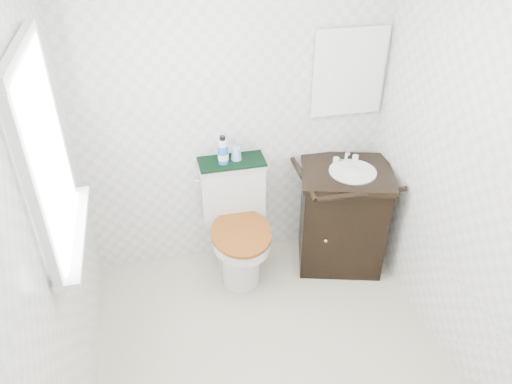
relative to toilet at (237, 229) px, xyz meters
name	(u,v)px	position (x,y,z in m)	size (l,w,h in m)	color
floor	(275,368)	(0.05, -0.96, -0.38)	(2.40, 2.40, 0.00)	beige
wall_back	(235,115)	(0.05, 0.24, 0.82)	(2.40, 2.40, 0.00)	silver
wall_left	(48,247)	(-1.05, -0.96, 0.82)	(2.40, 2.40, 0.00)	silver
wall_right	(477,188)	(1.15, -0.96, 0.82)	(2.40, 2.40, 0.00)	silver
window	(43,154)	(-1.02, -0.71, 1.17)	(0.02, 0.70, 0.90)	white
mirror	(349,72)	(0.85, 0.21, 1.07)	(0.50, 0.02, 0.60)	silver
toilet	(237,229)	(0.00, 0.00, 0.00)	(0.48, 0.66, 0.89)	silver
vanity	(342,214)	(0.81, -0.06, 0.05)	(0.77, 0.71, 0.92)	black
trash_bin	(237,253)	(0.00, 0.00, -0.23)	(0.24, 0.20, 0.30)	white
towel	(232,162)	(0.00, 0.13, 0.51)	(0.47, 0.22, 0.02)	black
mouthwash_bottle	(223,151)	(-0.06, 0.11, 0.61)	(0.07, 0.07, 0.21)	blue
cup	(236,153)	(0.04, 0.14, 0.57)	(0.07, 0.07, 0.09)	#7B9BCA
soap_bar	(339,160)	(0.80, 0.08, 0.45)	(0.07, 0.04, 0.02)	#1B8274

